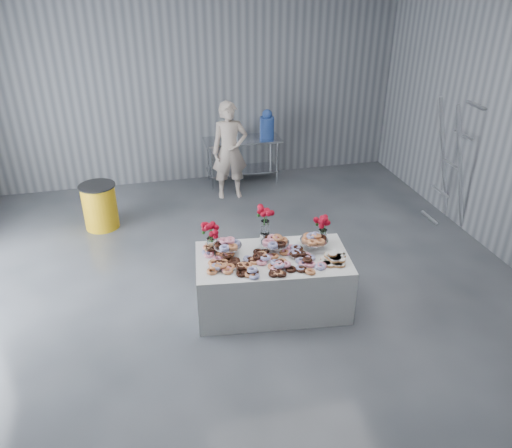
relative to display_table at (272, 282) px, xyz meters
The scene contains 17 objects.
ground 0.50m from the display_table, behind, with size 9.00×9.00×0.00m, color #323539.
room_walls 2.34m from the display_table, behind, with size 8.04×9.04×4.02m.
display_table is the anchor object (origin of this frame).
prep_table 4.15m from the display_table, 83.24° to the left, with size 1.50×0.60×0.90m.
donut_mounds 0.42m from the display_table, 90.00° to the right, with size 1.80×0.80×0.09m, color #D7804E, non-canonical shape.
cake_stand_left 0.77m from the display_table, 157.99° to the left, with size 0.36×0.36×0.17m.
cake_stand_mid 0.54m from the display_table, 64.81° to the left, with size 0.36×0.36×0.17m.
cake_stand_right 0.77m from the display_table, ahead, with size 0.36×0.36×0.17m.
danish_pile 0.88m from the display_table, 18.06° to the right, with size 0.48×0.48×0.11m, color silver, non-canonical shape.
bouquet_left 1.04m from the display_table, 154.81° to the left, with size 0.26×0.26×0.42m.
bouquet_right 1.02m from the display_table, 16.45° to the left, with size 0.26×0.26×0.42m.
bouquet_center 0.83m from the display_table, 91.38° to the left, with size 0.26×0.26×0.57m.
water_jug 4.30m from the display_table, 76.51° to the left, with size 0.28×0.28×0.55m.
drink_bottles 4.07m from the display_table, 87.61° to the left, with size 0.54×0.08×0.27m, color #268C33, non-canonical shape.
person 3.54m from the display_table, 87.97° to the left, with size 0.66×0.43×1.81m, color #CC8C93.
trash_barrel 3.55m from the display_table, 128.74° to the left, with size 0.60×0.60×0.77m.
stepladder 3.83m from the display_table, 24.68° to the left, with size 0.24×0.53×2.16m, color silver, non-canonical shape.
Camera 1 is at (-1.09, -5.08, 4.04)m, focal length 35.00 mm.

